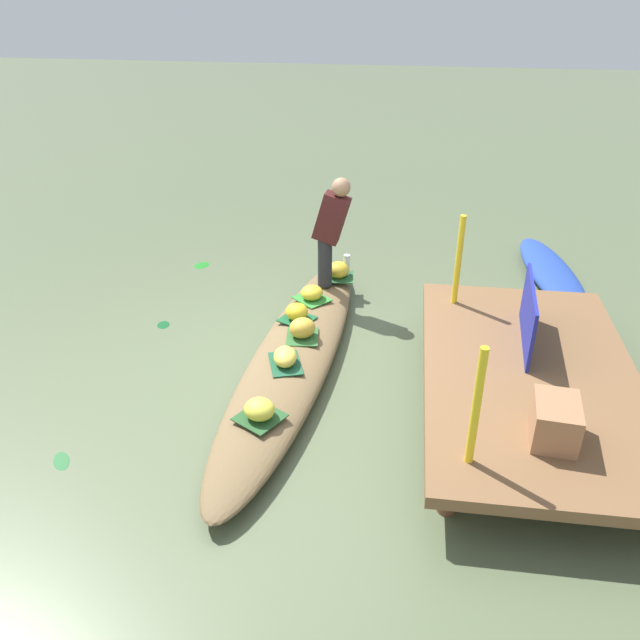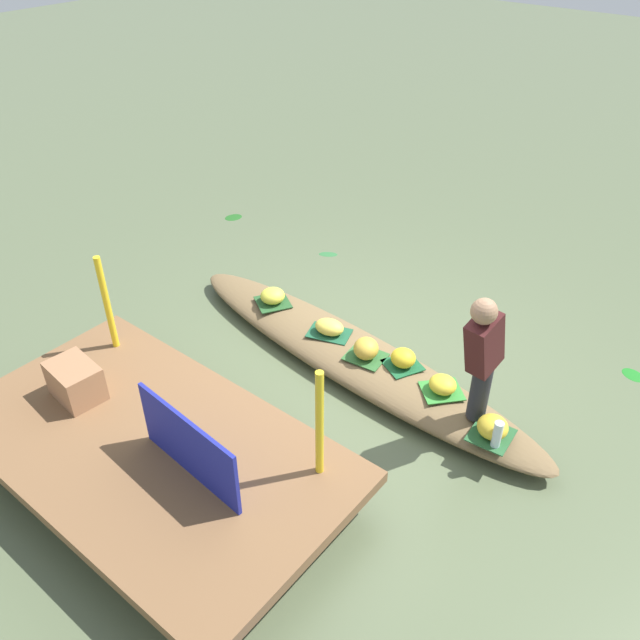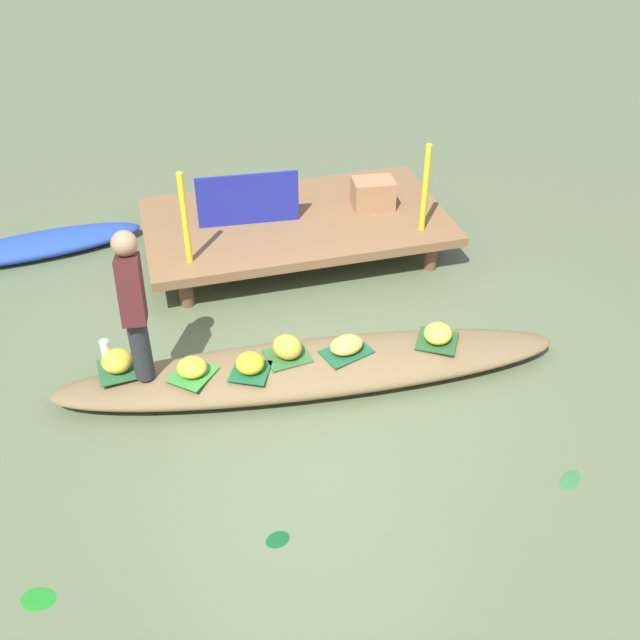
{
  "view_description": "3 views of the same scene",
  "coord_description": "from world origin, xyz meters",
  "px_view_note": "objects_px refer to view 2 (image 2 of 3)",
  "views": [
    {
      "loc": [
        5.17,
        0.96,
        3.5
      ],
      "look_at": [
        -0.01,
        0.26,
        0.56
      ],
      "focal_mm": 36.46,
      "sensor_mm": 36.0,
      "label": 1
    },
    {
      "loc": [
        -2.83,
        4.04,
        4.04
      ],
      "look_at": [
        0.24,
        0.2,
        0.56
      ],
      "focal_mm": 36.31,
      "sensor_mm": 36.0,
      "label": 2
    },
    {
      "loc": [
        -1.19,
        -4.61,
        4.15
      ],
      "look_at": [
        0.16,
        0.31,
        0.38
      ],
      "focal_mm": 40.94,
      "sensor_mm": 36.0,
      "label": 3
    }
  ],
  "objects_px": {
    "banana_bunch_0": "(366,348)",
    "banana_bunch_1": "(493,427)",
    "banana_bunch_4": "(443,384)",
    "water_bottle": "(497,435)",
    "banana_bunch_3": "(403,358)",
    "market_banner": "(188,447)",
    "vendor_person": "(483,353)",
    "banana_bunch_5": "(273,296)",
    "banana_bunch_2": "(329,327)",
    "vendor_boat": "(352,356)",
    "produce_crate": "(75,381)"
  },
  "relations": [
    {
      "from": "vendor_person",
      "to": "water_bottle",
      "type": "distance_m",
      "value": 0.67
    },
    {
      "from": "market_banner",
      "to": "vendor_person",
      "type": "bearing_deg",
      "value": -118.28
    },
    {
      "from": "market_banner",
      "to": "banana_bunch_4",
      "type": "bearing_deg",
      "value": -108.27
    },
    {
      "from": "banana_bunch_3",
      "to": "produce_crate",
      "type": "xyz_separation_m",
      "value": [
        1.79,
        2.2,
        0.23
      ]
    },
    {
      "from": "banana_bunch_1",
      "to": "vendor_person",
      "type": "relative_size",
      "value": 0.2
    },
    {
      "from": "banana_bunch_0",
      "to": "produce_crate",
      "type": "relative_size",
      "value": 0.58
    },
    {
      "from": "banana_bunch_0",
      "to": "market_banner",
      "type": "distance_m",
      "value": 2.1
    },
    {
      "from": "vendor_boat",
      "to": "banana_bunch_2",
      "type": "xyz_separation_m",
      "value": [
        0.3,
        -0.02,
        0.2
      ]
    },
    {
      "from": "banana_bunch_2",
      "to": "water_bottle",
      "type": "bearing_deg",
      "value": 169.49
    },
    {
      "from": "vendor_person",
      "to": "banana_bunch_1",
      "type": "bearing_deg",
      "value": 163.85
    },
    {
      "from": "banana_bunch_1",
      "to": "produce_crate",
      "type": "xyz_separation_m",
      "value": [
        2.84,
        1.89,
        0.23
      ]
    },
    {
      "from": "banana_bunch_1",
      "to": "banana_bunch_5",
      "type": "relative_size",
      "value": 0.98
    },
    {
      "from": "banana_bunch_2",
      "to": "banana_bunch_5",
      "type": "bearing_deg",
      "value": -4.35
    },
    {
      "from": "banana_bunch_2",
      "to": "vendor_person",
      "type": "xyz_separation_m",
      "value": [
        -1.66,
        0.21,
        0.63
      ]
    },
    {
      "from": "produce_crate",
      "to": "banana_bunch_1",
      "type": "bearing_deg",
      "value": -146.34
    },
    {
      "from": "banana_bunch_4",
      "to": "banana_bunch_3",
      "type": "bearing_deg",
      "value": -10.61
    },
    {
      "from": "banana_bunch_1",
      "to": "vendor_boat",
      "type": "bearing_deg",
      "value": -9.18
    },
    {
      "from": "water_bottle",
      "to": "vendor_boat",
      "type": "bearing_deg",
      "value": -11.71
    },
    {
      "from": "vendor_person",
      "to": "banana_bunch_0",
      "type": "bearing_deg",
      "value": -6.54
    },
    {
      "from": "banana_bunch_0",
      "to": "banana_bunch_2",
      "type": "relative_size",
      "value": 0.87
    },
    {
      "from": "banana_bunch_1",
      "to": "produce_crate",
      "type": "distance_m",
      "value": 3.42
    },
    {
      "from": "banana_bunch_4",
      "to": "banana_bunch_2",
      "type": "bearing_deg",
      "value": -2.39
    },
    {
      "from": "banana_bunch_0",
      "to": "banana_bunch_5",
      "type": "bearing_deg",
      "value": -6.14
    },
    {
      "from": "banana_bunch_5",
      "to": "water_bottle",
      "type": "relative_size",
      "value": 1.02
    },
    {
      "from": "banana_bunch_1",
      "to": "vendor_person",
      "type": "bearing_deg",
      "value": -16.15
    },
    {
      "from": "vendor_boat",
      "to": "banana_bunch_3",
      "type": "xyz_separation_m",
      "value": [
        -0.53,
        -0.05,
        0.21
      ]
    },
    {
      "from": "vendor_boat",
      "to": "banana_bunch_5",
      "type": "distance_m",
      "value": 1.13
    },
    {
      "from": "banana_bunch_4",
      "to": "vendor_person",
      "type": "relative_size",
      "value": 0.2
    },
    {
      "from": "banana_bunch_1",
      "to": "banana_bunch_3",
      "type": "distance_m",
      "value": 1.09
    },
    {
      "from": "banana_bunch_1",
      "to": "banana_bunch_5",
      "type": "distance_m",
      "value": 2.7
    },
    {
      "from": "banana_bunch_2",
      "to": "market_banner",
      "type": "distance_m",
      "value": 2.22
    },
    {
      "from": "vendor_person",
      "to": "banana_bunch_4",
      "type": "bearing_deg",
      "value": -23.33
    },
    {
      "from": "banana_bunch_0",
      "to": "banana_bunch_1",
      "type": "distance_m",
      "value": 1.4
    },
    {
      "from": "banana_bunch_4",
      "to": "banana_bunch_5",
      "type": "bearing_deg",
      "value": -3.14
    },
    {
      "from": "banana_bunch_3",
      "to": "market_banner",
      "type": "relative_size",
      "value": 0.22
    },
    {
      "from": "banana_bunch_1",
      "to": "banana_bunch_2",
      "type": "bearing_deg",
      "value": -8.32
    },
    {
      "from": "banana_bunch_4",
      "to": "water_bottle",
      "type": "bearing_deg",
      "value": 154.91
    },
    {
      "from": "banana_bunch_5",
      "to": "market_banner",
      "type": "relative_size",
      "value": 0.24
    },
    {
      "from": "vendor_boat",
      "to": "produce_crate",
      "type": "xyz_separation_m",
      "value": [
        1.26,
        2.14,
        0.44
      ]
    },
    {
      "from": "banana_bunch_2",
      "to": "vendor_person",
      "type": "height_order",
      "value": "vendor_person"
    },
    {
      "from": "banana_bunch_3",
      "to": "water_bottle",
      "type": "bearing_deg",
      "value": 160.59
    },
    {
      "from": "banana_bunch_1",
      "to": "banana_bunch_3",
      "type": "height_order",
      "value": "banana_bunch_1"
    },
    {
      "from": "banana_bunch_0",
      "to": "banana_bunch_2",
      "type": "height_order",
      "value": "banana_bunch_0"
    },
    {
      "from": "banana_bunch_0",
      "to": "banana_bunch_3",
      "type": "xyz_separation_m",
      "value": [
        -0.34,
        -0.11,
        -0.01
      ]
    },
    {
      "from": "banana_bunch_3",
      "to": "produce_crate",
      "type": "distance_m",
      "value": 2.84
    },
    {
      "from": "vendor_boat",
      "to": "water_bottle",
      "type": "height_order",
      "value": "water_bottle"
    },
    {
      "from": "banana_bunch_5",
      "to": "vendor_boat",
      "type": "bearing_deg",
      "value": 175.82
    },
    {
      "from": "banana_bunch_0",
      "to": "produce_crate",
      "type": "distance_m",
      "value": 2.55
    },
    {
      "from": "vendor_person",
      "to": "banana_bunch_5",
      "type": "bearing_deg",
      "value": -6.33
    },
    {
      "from": "market_banner",
      "to": "produce_crate",
      "type": "xyz_separation_m",
      "value": [
        1.37,
        0.02,
        -0.12
      ]
    }
  ]
}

